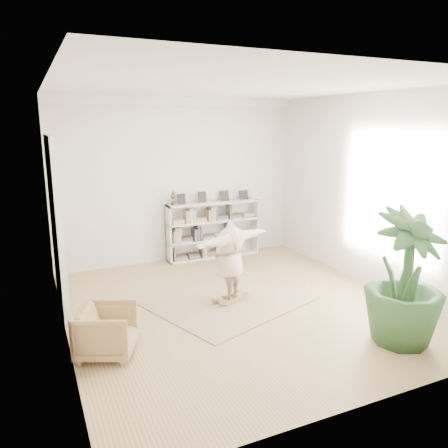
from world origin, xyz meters
name	(u,v)px	position (x,y,z in m)	size (l,w,h in m)	color
floor	(238,306)	(0.00, 0.00, 0.00)	(6.00, 6.00, 0.00)	olive
room_shell	(178,101)	(0.00, 2.94, 3.51)	(6.00, 6.00, 6.00)	silver
doors	(56,225)	(-2.70, 1.30, 1.40)	(0.09, 1.78, 2.92)	white
bookshelf	(213,230)	(0.74, 2.82, 0.64)	(2.20, 0.35, 1.64)	silver
armchair	(106,331)	(-2.30, -0.72, 0.34)	(0.72, 0.74, 0.67)	tan
rug	(229,301)	(-0.05, 0.23, 0.01)	(2.50, 2.00, 0.02)	tan
rocker_board	(229,298)	(-0.05, 0.23, 0.06)	(0.52, 0.41, 0.10)	#9C623E
person	(230,258)	(-0.05, 0.23, 0.80)	(1.68, 0.46, 1.37)	beige
houseplant	(405,278)	(1.54, -2.08, 0.96)	(1.07, 1.07, 1.91)	#274D26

